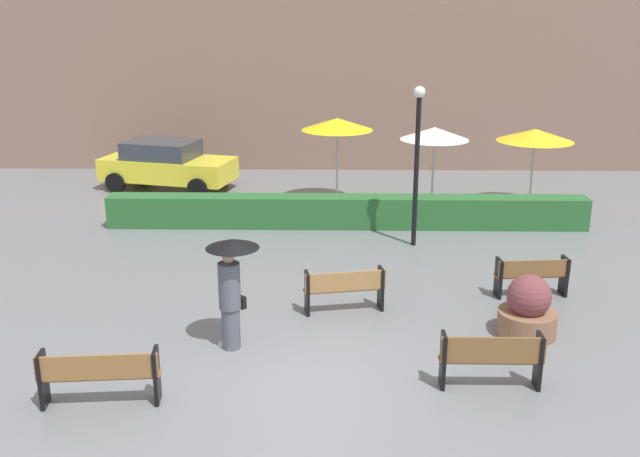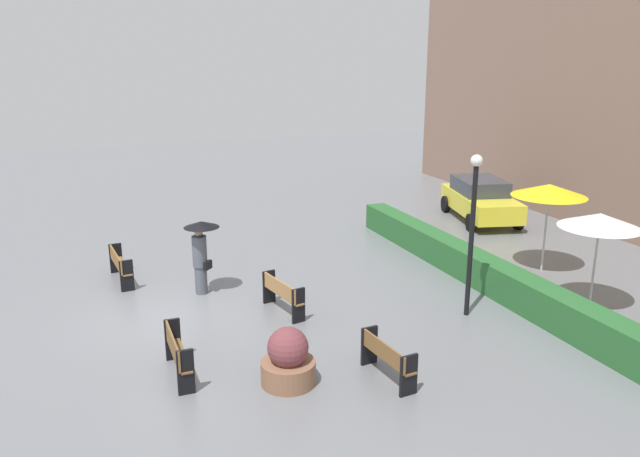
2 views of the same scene
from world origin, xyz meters
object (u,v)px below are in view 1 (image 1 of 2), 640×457
patio_umbrella_yellow (337,124)px  parked_car (166,164)px  pedestrian_with_umbrella (231,280)px  patio_umbrella_yellow_far (535,135)px  bench_far_right (532,274)px  bench_near_right (492,357)px  planter_pot (528,310)px  bench_mid_center (345,287)px  lamp_post (417,150)px  bench_near_left (99,374)px  patio_umbrella_white (435,134)px

patio_umbrella_yellow → parked_car: (-5.51, 1.72, -1.59)m
pedestrian_with_umbrella → patio_umbrella_yellow_far: patio_umbrella_yellow_far is taller
bench_far_right → patio_umbrella_yellow: patio_umbrella_yellow is taller
bench_near_right → patio_umbrella_yellow_far: (3.32, 10.55, 1.63)m
planter_pot → bench_mid_center: bearing=163.7°
patio_umbrella_yellow → parked_car: patio_umbrella_yellow is taller
lamp_post → patio_umbrella_yellow: (-1.91, 3.91, -0.01)m
bench_near_right → planter_pot: bearing=61.3°
parked_car → bench_mid_center: bearing=-60.0°
parked_car → patio_umbrella_yellow_far: bearing=-10.7°
bench_near_right → bench_near_left: 5.99m
lamp_post → parked_car: bearing=142.9°
pedestrian_with_umbrella → parked_car: bearing=107.9°
lamp_post → patio_umbrella_yellow_far: lamp_post is taller
bench_near_right → patio_umbrella_yellow_far: bearing=72.5°
patio_umbrella_yellow_far → bench_mid_center: bearing=-126.1°
pedestrian_with_umbrella → planter_pot: size_ratio=1.72×
bench_far_right → bench_mid_center: bench_mid_center is taller
planter_pot → patio_umbrella_yellow: bearing=110.9°
pedestrian_with_umbrella → patio_umbrella_yellow_far: (7.55, 9.21, 0.90)m
bench_mid_center → patio_umbrella_yellow_far: patio_umbrella_yellow_far is taller
parked_car → bench_near_left: bearing=-81.7°
pedestrian_with_umbrella → patio_umbrella_yellow_far: bearing=50.7°
bench_far_right → bench_near_right: (-1.62, -3.77, 0.06)m
patio_umbrella_yellow → patio_umbrella_yellow_far: 5.72m
bench_far_right → lamp_post: 4.33m
bench_near_left → parked_car: bearing=98.3°
lamp_post → pedestrian_with_umbrella: bearing=-123.4°
bench_near_right → patio_umbrella_yellow_far: patio_umbrella_yellow_far is taller
bench_mid_center → patio_umbrella_yellow: patio_umbrella_yellow is taller
patio_umbrella_yellow → lamp_post: bearing=-63.9°
bench_mid_center → patio_umbrella_yellow_far: 9.60m
bench_near_left → pedestrian_with_umbrella: pedestrian_with_umbrella is taller
planter_pot → patio_umbrella_yellow: patio_umbrella_yellow is taller
bench_mid_center → pedestrian_with_umbrella: 2.63m
bench_near_right → parked_car: (-7.88, 12.68, 0.28)m
patio_umbrella_yellow_far → bench_near_left: bearing=-129.7°
parked_car → planter_pot: bearing=-50.2°
pedestrian_with_umbrella → bench_far_right: bearing=22.5°
pedestrian_with_umbrella → planter_pot: 5.37m
lamp_post → bench_mid_center: bearing=-113.3°
bench_mid_center → lamp_post: lamp_post is taller
planter_pot → patio_umbrella_yellow_far: size_ratio=0.49×
bench_mid_center → patio_umbrella_yellow: (-0.13, 8.05, 1.89)m
lamp_post → patio_umbrella_yellow: 4.35m
bench_mid_center → pedestrian_with_umbrella: bearing=-141.8°
patio_umbrella_white → parked_car: (-8.26, 2.56, -1.47)m
bench_near_left → lamp_post: bearing=54.3°
patio_umbrella_white → parked_car: 8.77m
parked_car → patio_umbrella_yellow: bearing=-17.3°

